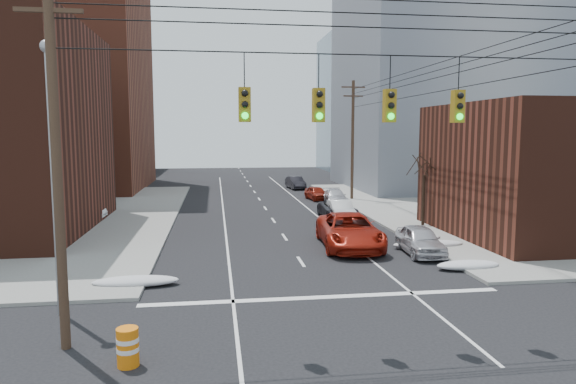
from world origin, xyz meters
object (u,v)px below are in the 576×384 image
object	(u,v)px
parked_car_d	(335,197)
parked_car_e	(317,193)
parked_car_b	(341,211)
lot_car_a	(76,210)
parked_car_a	(420,240)
lot_car_c	(11,216)
lot_car_b	(66,209)
red_pickup	(349,231)
lot_car_d	(21,204)
construction_barrel	(128,347)
parked_car_f	(295,183)
parked_car_c	(338,209)

from	to	relation	value
parked_car_d	parked_car_e	bearing A→B (deg)	114.96
parked_car_b	lot_car_a	distance (m)	18.84
lot_car_a	parked_car_a	bearing A→B (deg)	-121.12
lot_car_c	lot_car_b	bearing A→B (deg)	-40.72
parked_car_a	red_pickup	bearing A→B (deg)	152.29
lot_car_d	lot_car_c	bearing A→B (deg)	-177.48
construction_barrel	lot_car_b	bearing A→B (deg)	108.48
parked_car_e	construction_barrel	size ratio (longest dim) A/B	3.55
parked_car_e	lot_car_b	xyz separation A→B (m)	(-20.14, -8.08, 0.15)
parked_car_f	lot_car_d	size ratio (longest dim) A/B	0.92
red_pickup	lot_car_a	xyz separation A→B (m)	(-17.08, 10.74, -0.11)
lot_car_a	lot_car_d	world-z (taller)	lot_car_d
parked_car_d	red_pickup	bearing A→B (deg)	-97.40
parked_car_a	parked_car_e	bearing A→B (deg)	96.88
red_pickup	construction_barrel	size ratio (longest dim) A/B	6.26
parked_car_a	lot_car_c	xyz separation A→B (m)	(-23.77, 10.45, 0.11)
parked_car_e	red_pickup	bearing A→B (deg)	-103.85
parked_car_f	parked_car_e	bearing A→B (deg)	-93.09
red_pickup	parked_car_d	bearing A→B (deg)	83.70
construction_barrel	red_pickup	bearing A→B (deg)	53.80
lot_car_c	parked_car_b	bearing A→B (deg)	-93.08
parked_car_f	parked_car_d	bearing A→B (deg)	-88.70
parked_car_c	construction_barrel	world-z (taller)	parked_car_c
parked_car_f	lot_car_a	distance (m)	26.60
lot_car_c	construction_barrel	bearing A→B (deg)	-156.90
red_pickup	parked_car_d	distance (m)	17.37
red_pickup	parked_car_a	bearing A→B (deg)	-27.22
parked_car_e	lot_car_a	distance (m)	21.27
parked_car_f	lot_car_d	xyz separation A→B (m)	(-23.38, -15.92, 0.24)
red_pickup	parked_car_d	size ratio (longest dim) A/B	1.52
red_pickup	lot_car_a	size ratio (longest dim) A/B	1.64
red_pickup	parked_car_e	world-z (taller)	red_pickup
parked_car_b	parked_car_c	distance (m)	0.85
parked_car_b	lot_car_b	world-z (taller)	lot_car_b
parked_car_b	parked_car_e	world-z (taller)	parked_car_b
red_pickup	parked_car_a	world-z (taller)	red_pickup
parked_car_a	lot_car_c	size ratio (longest dim) A/B	0.89
red_pickup	parked_car_a	xyz separation A→B (m)	(3.24, -2.00, -0.18)
lot_car_d	construction_barrel	size ratio (longest dim) A/B	4.32
parked_car_b	lot_car_d	bearing A→B (deg)	169.50
red_pickup	parked_car_c	xyz separation A→B (m)	(1.64, 9.49, -0.25)
lot_car_a	lot_car_b	size ratio (longest dim) A/B	0.88
parked_car_a	parked_car_b	bearing A→B (deg)	102.52
parked_car_f	lot_car_a	size ratio (longest dim) A/B	1.04
parked_car_a	parked_car_b	xyz separation A→B (m)	(-1.60, 10.64, -0.04)
parked_car_b	parked_car_f	world-z (taller)	parked_car_b
parked_car_e	parked_car_c	bearing A→B (deg)	-100.43
red_pickup	parked_car_e	distance (m)	19.98
parked_car_d	parked_car_f	distance (m)	12.67
parked_car_c	lot_car_d	bearing A→B (deg)	168.75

